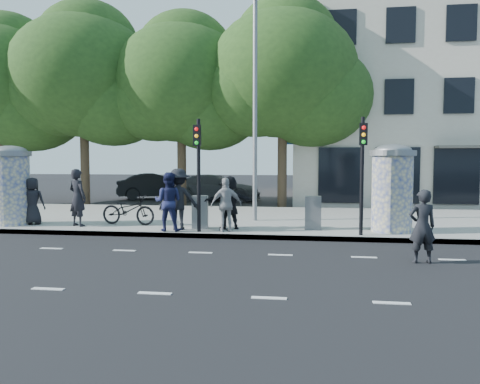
# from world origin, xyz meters

# --- Properties ---
(ground) EXTENTS (120.00, 120.00, 0.00)m
(ground) POSITION_xyz_m (0.00, 0.00, 0.00)
(ground) COLOR black
(ground) RESTS_ON ground
(sidewalk) EXTENTS (40.00, 8.00, 0.15)m
(sidewalk) POSITION_xyz_m (0.00, 7.50, 0.07)
(sidewalk) COLOR gray
(sidewalk) RESTS_ON ground
(curb) EXTENTS (40.00, 0.10, 0.16)m
(curb) POSITION_xyz_m (0.00, 3.55, 0.07)
(curb) COLOR slate
(curb) RESTS_ON ground
(lane_dash_near) EXTENTS (32.00, 0.12, 0.01)m
(lane_dash_near) POSITION_xyz_m (0.00, -2.20, 0.00)
(lane_dash_near) COLOR silver
(lane_dash_near) RESTS_ON ground
(lane_dash_far) EXTENTS (32.00, 0.12, 0.01)m
(lane_dash_far) POSITION_xyz_m (0.00, 1.40, 0.00)
(lane_dash_far) COLOR silver
(lane_dash_far) RESTS_ON ground
(ad_column_left) EXTENTS (1.36, 1.36, 2.65)m
(ad_column_left) POSITION_xyz_m (-7.20, 4.50, 1.54)
(ad_column_left) COLOR beige
(ad_column_left) RESTS_ON sidewalk
(ad_column_right) EXTENTS (1.36, 1.36, 2.65)m
(ad_column_right) POSITION_xyz_m (5.20, 4.70, 1.54)
(ad_column_right) COLOR beige
(ad_column_right) RESTS_ON sidewalk
(traffic_pole_near) EXTENTS (0.22, 0.31, 3.40)m
(traffic_pole_near) POSITION_xyz_m (-0.60, 3.79, 2.23)
(traffic_pole_near) COLOR black
(traffic_pole_near) RESTS_ON sidewalk
(traffic_pole_far) EXTENTS (0.22, 0.31, 3.40)m
(traffic_pole_far) POSITION_xyz_m (4.20, 3.79, 2.23)
(traffic_pole_far) COLOR black
(traffic_pole_far) RESTS_ON sidewalk
(street_lamp) EXTENTS (0.25, 0.93, 8.00)m
(street_lamp) POSITION_xyz_m (0.80, 6.63, 4.79)
(street_lamp) COLOR slate
(street_lamp) RESTS_ON sidewalk
(tree_far_left) EXTENTS (7.20, 7.20, 9.26)m
(tree_far_left) POSITION_xyz_m (-13.00, 12.50, 6.19)
(tree_far_left) COLOR #38281C
(tree_far_left) RESTS_ON ground
(tree_mid_left) EXTENTS (7.20, 7.20, 9.57)m
(tree_mid_left) POSITION_xyz_m (-8.50, 12.50, 6.50)
(tree_mid_left) COLOR #38281C
(tree_mid_left) RESTS_ON ground
(tree_near_left) EXTENTS (6.80, 6.80, 8.97)m
(tree_near_left) POSITION_xyz_m (-3.50, 12.70, 6.06)
(tree_near_left) COLOR #38281C
(tree_near_left) RESTS_ON ground
(tree_center) EXTENTS (7.00, 7.00, 9.30)m
(tree_center) POSITION_xyz_m (1.50, 12.30, 6.31)
(tree_center) COLOR #38281C
(tree_center) RESTS_ON ground
(building) EXTENTS (20.30, 15.85, 12.00)m
(building) POSITION_xyz_m (12.00, 19.99, 5.99)
(building) COLOR #BFB2A0
(building) RESTS_ON ground
(ped_a) EXTENTS (0.85, 0.64, 1.59)m
(ped_a) POSITION_xyz_m (-6.49, 4.60, 0.94)
(ped_a) COLOR black
(ped_a) RESTS_ON sidewalk
(ped_b) EXTENTS (0.81, 0.69, 1.88)m
(ped_b) POSITION_xyz_m (-4.80, 4.43, 1.09)
(ped_b) COLOR black
(ped_b) RESTS_ON sidewalk
(ped_c) EXTENTS (0.89, 0.70, 1.80)m
(ped_c) POSITION_xyz_m (-1.56, 3.85, 1.05)
(ped_c) COLOR #1B1F44
(ped_c) RESTS_ON sidewalk
(ped_d) EXTENTS (1.31, 0.86, 1.90)m
(ped_d) POSITION_xyz_m (-1.32, 4.16, 1.10)
(ped_d) COLOR black
(ped_d) RESTS_ON sidewalk
(ped_e) EXTENTS (1.10, 0.89, 1.64)m
(ped_e) POSITION_xyz_m (0.22, 3.97, 0.97)
(ped_e) COLOR #99999B
(ped_e) RESTS_ON sidewalk
(ped_f) EXTENTS (1.65, 1.09, 1.68)m
(ped_f) POSITION_xyz_m (0.24, 4.50, 0.99)
(ped_f) COLOR black
(ped_f) RESTS_ON sidewalk
(man_road) EXTENTS (0.66, 0.48, 1.67)m
(man_road) POSITION_xyz_m (5.21, 0.98, 0.83)
(man_road) COLOR black
(man_road) RESTS_ON ground
(bicycle) EXTENTS (0.91, 1.98, 1.00)m
(bicycle) POSITION_xyz_m (-3.29, 4.99, 0.65)
(bicycle) COLOR black
(bicycle) RESTS_ON sidewalk
(cabinet_left) EXTENTS (0.54, 0.42, 1.04)m
(cabinet_left) POSITION_xyz_m (-0.72, 4.53, 0.67)
(cabinet_left) COLOR slate
(cabinet_left) RESTS_ON sidewalk
(cabinet_right) EXTENTS (0.50, 0.36, 1.04)m
(cabinet_right) POSITION_xyz_m (2.84, 4.81, 0.67)
(cabinet_right) COLOR #5C5E61
(cabinet_right) RESTS_ON sidewalk
(car_mid) EXTENTS (3.24, 4.83, 1.51)m
(car_mid) POSITION_xyz_m (-6.20, 16.80, 0.75)
(car_mid) COLOR black
(car_mid) RESTS_ON ground
(car_right) EXTENTS (2.46, 5.24, 1.48)m
(car_right) POSITION_xyz_m (-2.44, 16.08, 0.74)
(car_right) COLOR #56575E
(car_right) RESTS_ON ground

